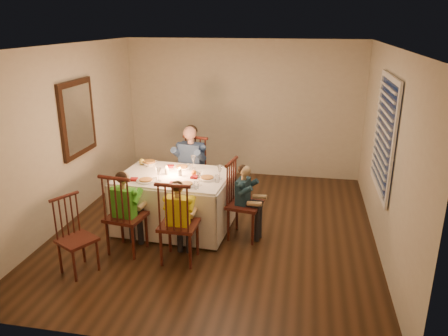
% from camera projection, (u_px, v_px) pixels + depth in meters
% --- Properties ---
extents(ground, '(5.00, 5.00, 0.00)m').
position_uv_depth(ground, '(217.00, 228.00, 6.45)').
color(ground, black).
rests_on(ground, ground).
extents(wall_left, '(0.02, 5.00, 2.60)m').
position_uv_depth(wall_left, '(67.00, 136.00, 6.43)').
color(wall_left, beige).
rests_on(wall_left, ground).
extents(wall_right, '(0.02, 5.00, 2.60)m').
position_uv_depth(wall_right, '(387.00, 152.00, 5.63)').
color(wall_right, beige).
rests_on(wall_right, ground).
extents(wall_back, '(4.50, 0.02, 2.60)m').
position_uv_depth(wall_back, '(243.00, 109.00, 8.35)').
color(wall_back, beige).
rests_on(wall_back, ground).
extents(ceiling, '(5.00, 5.00, 0.00)m').
position_uv_depth(ceiling, '(216.00, 46.00, 5.61)').
color(ceiling, white).
rests_on(ceiling, wall_back).
extents(dining_table, '(1.65, 1.24, 0.79)m').
position_uv_depth(dining_table, '(175.00, 190.00, 6.29)').
color(dining_table, white).
rests_on(dining_table, ground).
extents(chair_adult, '(0.53, 0.51, 1.12)m').
position_uv_depth(chair_adult, '(192.00, 204.00, 7.30)').
color(chair_adult, '#3A140F').
rests_on(chair_adult, ground).
extents(chair_near_left, '(0.52, 0.50, 1.12)m').
position_uv_depth(chair_near_left, '(129.00, 251.00, 5.82)').
color(chair_near_left, '#3A140F').
rests_on(chair_near_left, ground).
extents(chair_near_right, '(0.46, 0.44, 1.12)m').
position_uv_depth(chair_near_right, '(180.00, 260.00, 5.60)').
color(chair_near_right, '#3A140F').
rests_on(chair_near_right, ground).
extents(chair_end, '(0.51, 0.53, 1.12)m').
position_uv_depth(chair_end, '(244.00, 236.00, 6.20)').
color(chair_end, '#3A140F').
rests_on(chair_end, ground).
extents(chair_extra, '(0.52, 0.53, 0.97)m').
position_uv_depth(chair_extra, '(81.00, 271.00, 5.35)').
color(chair_extra, '#3A140F').
rests_on(chair_extra, ground).
extents(adult, '(0.58, 0.55, 1.34)m').
position_uv_depth(adult, '(192.00, 204.00, 7.30)').
color(adult, navy).
rests_on(adult, ground).
extents(child_green, '(0.43, 0.40, 1.12)m').
position_uv_depth(child_green, '(129.00, 251.00, 5.82)').
color(child_green, green).
rests_on(child_green, ground).
extents(child_yellow, '(0.37, 0.34, 1.09)m').
position_uv_depth(child_yellow, '(180.00, 260.00, 5.60)').
color(child_yellow, yellow).
rests_on(child_yellow, ground).
extents(child_teal, '(0.38, 0.40, 1.07)m').
position_uv_depth(child_teal, '(244.00, 236.00, 6.20)').
color(child_teal, '#1A3342').
rests_on(child_teal, ground).
extents(setting_adult, '(0.28, 0.28, 0.02)m').
position_uv_depth(setting_adult, '(182.00, 168.00, 6.50)').
color(setting_adult, white).
rests_on(setting_adult, dining_table).
extents(setting_green, '(0.28, 0.28, 0.02)m').
position_uv_depth(setting_green, '(146.00, 181.00, 5.97)').
color(setting_green, white).
rests_on(setting_green, dining_table).
extents(setting_yellow, '(0.28, 0.28, 0.02)m').
position_uv_depth(setting_yellow, '(186.00, 185.00, 5.82)').
color(setting_yellow, white).
rests_on(setting_yellow, dining_table).
extents(setting_teal, '(0.28, 0.28, 0.02)m').
position_uv_depth(setting_teal, '(207.00, 178.00, 6.06)').
color(setting_teal, white).
rests_on(setting_teal, dining_table).
extents(candle_left, '(0.06, 0.06, 0.10)m').
position_uv_depth(candle_left, '(167.00, 171.00, 6.23)').
color(candle_left, white).
rests_on(candle_left, dining_table).
extents(candle_right, '(0.06, 0.06, 0.10)m').
position_uv_depth(candle_right, '(180.00, 172.00, 6.18)').
color(candle_right, white).
rests_on(candle_right, dining_table).
extents(squash, '(0.09, 0.09, 0.09)m').
position_uv_depth(squash, '(142.00, 162.00, 6.66)').
color(squash, yellow).
rests_on(squash, dining_table).
extents(orange_fruit, '(0.08, 0.08, 0.08)m').
position_uv_depth(orange_fruit, '(194.00, 173.00, 6.19)').
color(orange_fruit, orange).
rests_on(orange_fruit, dining_table).
extents(serving_bowl, '(0.30, 0.30, 0.06)m').
position_uv_depth(serving_bowl, '(149.00, 163.00, 6.63)').
color(serving_bowl, white).
rests_on(serving_bowl, dining_table).
extents(wall_mirror, '(0.06, 0.95, 1.15)m').
position_uv_depth(wall_mirror, '(78.00, 118.00, 6.63)').
color(wall_mirror, black).
rests_on(wall_mirror, wall_left).
extents(window_blinds, '(0.07, 1.34, 1.54)m').
position_uv_depth(window_blinds, '(384.00, 135.00, 5.66)').
color(window_blinds, black).
rests_on(window_blinds, wall_right).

